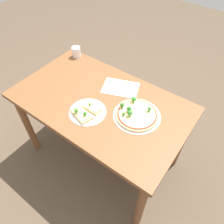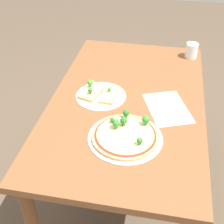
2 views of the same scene
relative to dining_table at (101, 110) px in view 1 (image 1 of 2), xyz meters
The scene contains 6 objects.
ground_plane 0.65m from the dining_table, ahead, with size 8.00×8.00×0.00m, color brown.
dining_table is the anchor object (origin of this frame).
pizza_tray_whole 0.31m from the dining_table, ahead, with size 0.33×0.33×0.07m.
pizza_tray_slice 0.19m from the dining_table, 92.60° to the right, with size 0.26×0.26×0.07m.
drinking_cup 0.63m from the dining_table, 148.56° to the left, with size 0.07×0.07×0.09m, color white.
paper_menu 0.23m from the dining_table, 79.12° to the left, with size 0.27×0.19×0.00m, color silver.
Camera 1 is at (0.74, -0.86, 1.88)m, focal length 35.00 mm.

